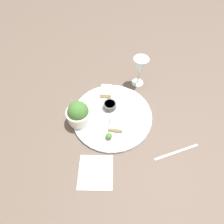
% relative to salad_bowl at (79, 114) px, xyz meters
% --- Properties ---
extents(ground_plane, '(4.00, 4.00, 0.00)m').
position_rel_salad_bowl_xyz_m(ground_plane, '(0.04, 0.14, -0.06)').
color(ground_plane, brown).
extents(dinner_plate, '(0.36, 0.36, 0.01)m').
position_rel_salad_bowl_xyz_m(dinner_plate, '(0.04, 0.14, -0.05)').
color(dinner_plate, silver).
rests_on(dinner_plate, ground_plane).
extents(salad_bowl, '(0.10, 0.10, 0.10)m').
position_rel_salad_bowl_xyz_m(salad_bowl, '(0.00, 0.00, 0.00)').
color(salad_bowl, silver).
rests_on(salad_bowl, dinner_plate).
extents(sauce_ramekin, '(0.06, 0.06, 0.03)m').
position_rel_salad_bowl_xyz_m(sauce_ramekin, '(0.00, 0.14, -0.03)').
color(sauce_ramekin, '#4C4C4C').
rests_on(sauce_ramekin, dinner_plate).
extents(cheese_toast_near, '(0.10, 0.09, 0.03)m').
position_rel_salad_bowl_xyz_m(cheese_toast_near, '(0.10, 0.13, -0.03)').
color(cheese_toast_near, '#D1B27F').
rests_on(cheese_toast_near, dinner_plate).
extents(cheese_toast_far, '(0.08, 0.08, 0.03)m').
position_rel_salad_bowl_xyz_m(cheese_toast_far, '(-0.08, 0.17, -0.03)').
color(cheese_toast_far, '#D1B27F').
rests_on(cheese_toast_far, dinner_plate).
extents(wine_glass, '(0.07, 0.07, 0.15)m').
position_rel_salad_bowl_xyz_m(wine_glass, '(-0.08, 0.35, 0.05)').
color(wine_glass, silver).
rests_on(wine_glass, ground_plane).
extents(garnish, '(0.03, 0.03, 0.03)m').
position_rel_salad_bowl_xyz_m(garnish, '(0.14, 0.07, -0.03)').
color(garnish, '#477533').
rests_on(garnish, dinner_plate).
extents(napkin, '(0.17, 0.17, 0.01)m').
position_rel_salad_bowl_xyz_m(napkin, '(0.23, -0.03, -0.06)').
color(napkin, beige).
rests_on(napkin, ground_plane).
extents(fork, '(0.04, 0.19, 0.01)m').
position_rel_salad_bowl_xyz_m(fork, '(0.31, 0.28, -0.06)').
color(fork, silver).
rests_on(fork, ground_plane).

